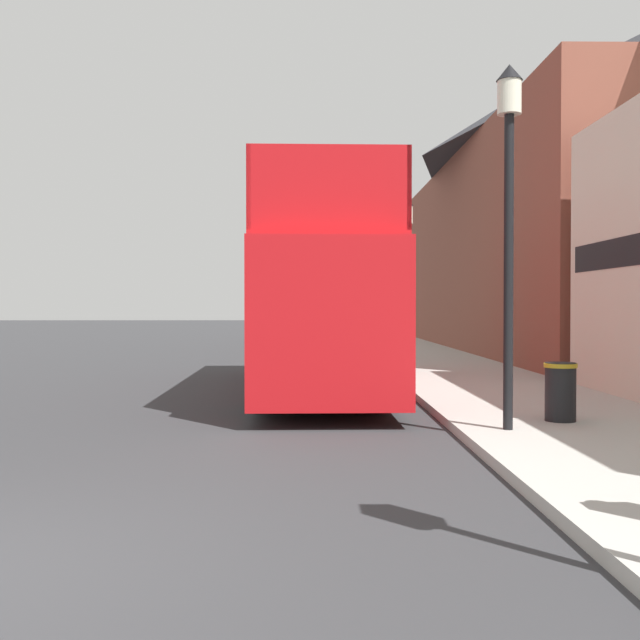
# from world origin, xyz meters

# --- Properties ---
(ground_plane) EXTENTS (144.00, 144.00, 0.00)m
(ground_plane) POSITION_xyz_m (0.00, 21.00, 0.00)
(ground_plane) COLOR #333335
(sidewalk) EXTENTS (3.66, 108.00, 0.14)m
(sidewalk) POSITION_xyz_m (6.50, 18.00, 0.07)
(sidewalk) COLOR #ADAAA3
(sidewalk) RESTS_ON ground_plane
(brick_terrace_rear) EXTENTS (6.00, 25.54, 10.44)m
(brick_terrace_rear) POSITION_xyz_m (11.33, 24.81, 5.22)
(brick_terrace_rear) COLOR brown
(brick_terrace_rear) RESTS_ON ground_plane
(tour_bus) EXTENTS (2.67, 10.18, 4.22)m
(tour_bus) POSITION_xyz_m (2.84, 11.07, 1.85)
(tour_bus) COLOR red
(tour_bus) RESTS_ON ground_plane
(parked_car_ahead_of_bus) EXTENTS (1.92, 4.27, 1.49)m
(parked_car_ahead_of_bus) POSITION_xyz_m (3.56, 19.17, 0.69)
(parked_car_ahead_of_bus) COLOR silver
(parked_car_ahead_of_bus) RESTS_ON ground_plane
(lamp_post_nearest) EXTENTS (0.35, 0.35, 4.92)m
(lamp_post_nearest) POSITION_xyz_m (5.32, 5.18, 3.51)
(lamp_post_nearest) COLOR black
(lamp_post_nearest) RESTS_ON sidewalk
(lamp_post_second) EXTENTS (0.35, 0.35, 4.47)m
(lamp_post_second) POSITION_xyz_m (5.13, 14.38, 3.24)
(lamp_post_second) COLOR black
(lamp_post_second) RESTS_ON sidewalk
(litter_bin) EXTENTS (0.48, 0.48, 0.85)m
(litter_bin) POSITION_xyz_m (6.28, 5.91, 0.59)
(litter_bin) COLOR black
(litter_bin) RESTS_ON sidewalk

